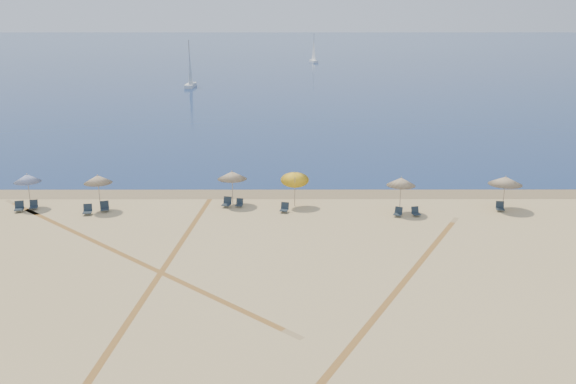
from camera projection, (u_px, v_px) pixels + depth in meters
name	position (u px, v px, depth m)	size (l,w,h in m)	color
ground	(289.00, 373.00, 23.13)	(160.00, 160.00, 0.00)	tan
ocean	(287.00, 48.00, 238.77)	(500.00, 500.00, 0.00)	#0C2151
wet_sand	(288.00, 193.00, 46.13)	(500.00, 500.00, 0.00)	olive
umbrella_0	(27.00, 178.00, 42.22)	(1.86, 1.86, 2.49)	gray
umbrella_1	(98.00, 179.00, 41.62)	(1.94, 1.94, 2.59)	gray
umbrella_2	(232.00, 175.00, 42.88)	(2.10, 2.10, 2.51)	gray
umbrella_3	(295.00, 177.00, 42.46)	(2.01, 2.08, 2.78)	gray
umbrella_4	(401.00, 182.00, 41.11)	(1.98, 1.98, 2.56)	gray
umbrella_5	(505.00, 181.00, 41.88)	(2.32, 2.32, 2.42)	gray
chair_0	(19.00, 207.00, 41.87)	(0.75, 0.82, 0.72)	black
chair_1	(34.00, 205.00, 42.33)	(0.66, 0.73, 0.65)	black
chair_2	(88.00, 210.00, 41.26)	(0.67, 0.75, 0.70)	black
chair_3	(105.00, 207.00, 41.88)	(0.75, 0.82, 0.71)	black
chair_4	(227.00, 203.00, 42.88)	(0.73, 0.80, 0.70)	black
chair_5	(239.00, 203.00, 42.87)	(0.57, 0.64, 0.59)	black
chair_6	(284.00, 208.00, 41.73)	(0.68, 0.75, 0.66)	black
chair_7	(398.00, 212.00, 40.88)	(0.72, 0.77, 0.63)	black
chair_8	(416.00, 212.00, 40.95)	(0.63, 0.70, 0.62)	black
chair_9	(500.00, 207.00, 41.99)	(0.65, 0.72, 0.66)	black
sailboat_0	(314.00, 54.00, 168.06)	(2.40, 5.51, 7.96)	white
sailboat_1	(190.00, 73.00, 111.75)	(1.48, 5.73, 8.52)	white
tire_tracks	(210.00, 275.00, 31.78)	(54.02, 46.52, 0.00)	tan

